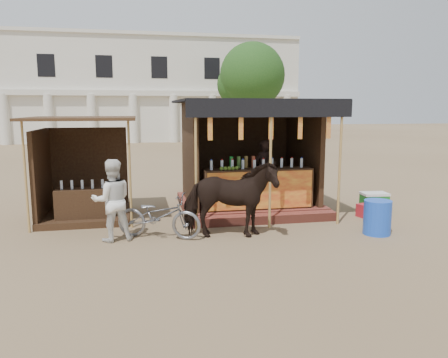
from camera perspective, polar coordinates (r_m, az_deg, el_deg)
ground at (r=7.96m, az=2.28°, el=-9.68°), size 120.00×120.00×0.00m
main_stall at (r=11.14m, az=3.38°, el=1.19°), size 3.60×3.61×2.78m
secondary_stall at (r=10.78m, az=-18.52°, el=-0.47°), size 2.40×2.40×2.38m
cow at (r=8.67m, az=0.77°, el=-2.70°), size 1.97×1.12×1.57m
motorbike at (r=8.82m, az=-8.51°, el=-4.79°), size 1.83×1.21×0.91m
bystander at (r=8.77m, az=-14.41°, el=-2.72°), size 0.87×0.73×1.61m
blue_barrel at (r=9.56m, az=19.39°, el=-4.74°), size 0.72×0.72×0.71m
red_crate at (r=11.02m, az=18.29°, el=-3.94°), size 0.51×0.48×0.31m
cooler at (r=11.76m, az=19.03°, el=-2.79°), size 0.67×0.49×0.46m
background_building at (r=37.29m, az=-11.79°, el=11.18°), size 26.00×7.45×8.18m
tree at (r=30.49m, az=3.29°, el=13.07°), size 4.50×4.40×7.00m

